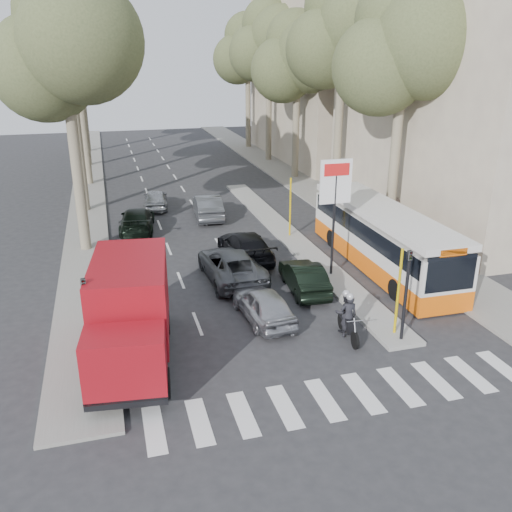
{
  "coord_description": "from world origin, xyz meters",
  "views": [
    {
      "loc": [
        -6.65,
        -16.91,
        10.02
      ],
      "look_at": [
        -0.58,
        4.56,
        1.6
      ],
      "focal_mm": 38.0,
      "sensor_mm": 36.0,
      "label": 1
    }
  ],
  "objects_px": {
    "motorcycle": "(347,315)",
    "red_truck": "(130,312)",
    "silver_hatchback": "(264,304)",
    "dark_hatchback": "(304,277)",
    "city_bus": "(382,236)"
  },
  "relations": [
    {
      "from": "dark_hatchback",
      "to": "red_truck",
      "type": "height_order",
      "value": "red_truck"
    },
    {
      "from": "silver_hatchback",
      "to": "motorcycle",
      "type": "xyz_separation_m",
      "value": [
        2.62,
        -2.06,
        0.17
      ]
    },
    {
      "from": "city_bus",
      "to": "dark_hatchback",
      "type": "bearing_deg",
      "value": -159.41
    },
    {
      "from": "red_truck",
      "to": "city_bus",
      "type": "bearing_deg",
      "value": 31.19
    },
    {
      "from": "dark_hatchback",
      "to": "silver_hatchback",
      "type": "bearing_deg",
      "value": 45.62
    },
    {
      "from": "silver_hatchback",
      "to": "city_bus",
      "type": "height_order",
      "value": "city_bus"
    },
    {
      "from": "city_bus",
      "to": "motorcycle",
      "type": "height_order",
      "value": "city_bus"
    },
    {
      "from": "silver_hatchback",
      "to": "dark_hatchback",
      "type": "relative_size",
      "value": 0.98
    },
    {
      "from": "dark_hatchback",
      "to": "motorcycle",
      "type": "relative_size",
      "value": 1.85
    },
    {
      "from": "silver_hatchback",
      "to": "red_truck",
      "type": "distance_m",
      "value": 5.55
    },
    {
      "from": "dark_hatchback",
      "to": "city_bus",
      "type": "height_order",
      "value": "city_bus"
    },
    {
      "from": "silver_hatchback",
      "to": "motorcycle",
      "type": "height_order",
      "value": "motorcycle"
    },
    {
      "from": "motorcycle",
      "to": "red_truck",
      "type": "bearing_deg",
      "value": -177.3
    },
    {
      "from": "dark_hatchback",
      "to": "red_truck",
      "type": "relative_size",
      "value": 0.6
    },
    {
      "from": "silver_hatchback",
      "to": "dark_hatchback",
      "type": "xyz_separation_m",
      "value": [
        2.54,
        2.23,
        -0.01
      ]
    }
  ]
}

